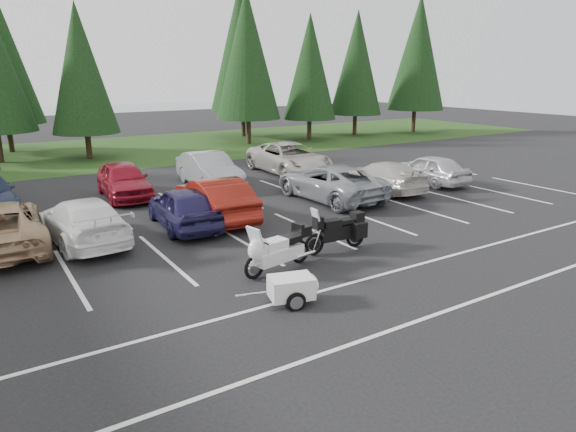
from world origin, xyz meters
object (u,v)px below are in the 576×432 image
(car_far_2, at_px, (124,180))
(adventure_motorcycle, at_px, (336,228))
(car_near_4, at_px, (183,207))
(car_far_4, at_px, (289,158))
(cargo_trailer, at_px, (291,290))
(car_near_6, at_px, (330,182))
(car_near_3, at_px, (83,221))
(car_far_3, at_px, (209,170))
(car_near_7, at_px, (383,176))
(car_near_5, at_px, (215,199))
(touring_motorcycle, at_px, (278,246))
(car_near_8, at_px, (429,169))

(car_far_2, xyz_separation_m, adventure_motorcycle, (3.60, -10.73, -0.04))
(car_near_4, relative_size, car_far_4, 0.74)
(cargo_trailer, bearing_deg, car_near_6, 63.44)
(car_near_4, relative_size, car_far_2, 0.95)
(car_near_6, bearing_deg, car_far_2, -36.40)
(car_near_3, relative_size, adventure_motorcycle, 2.05)
(car_near_6, relative_size, cargo_trailer, 3.67)
(car_near_3, relative_size, car_near_4, 1.14)
(car_far_3, bearing_deg, car_near_4, -119.70)
(car_far_3, relative_size, car_far_4, 0.83)
(car_far_4, bearing_deg, car_near_4, -140.61)
(car_near_3, bearing_deg, car_near_4, 173.15)
(car_near_7, bearing_deg, adventure_motorcycle, 41.05)
(adventure_motorcycle, bearing_deg, car_near_5, 109.93)
(car_far_3, relative_size, touring_motorcycle, 1.86)
(car_far_3, relative_size, adventure_motorcycle, 2.03)
(touring_motorcycle, bearing_deg, adventure_motorcycle, -0.10)
(car_near_3, relative_size, car_near_8, 1.18)
(cargo_trailer, bearing_deg, car_near_5, 93.96)
(car_near_7, bearing_deg, car_near_3, 4.70)
(car_near_8, relative_size, adventure_motorcycle, 1.74)
(adventure_motorcycle, bearing_deg, car_far_2, 111.19)
(car_near_8, bearing_deg, car_near_5, 1.25)
(car_far_3, distance_m, cargo_trailer, 13.81)
(car_near_3, distance_m, car_near_8, 16.65)
(car_near_3, bearing_deg, car_near_7, 177.97)
(car_near_4, xyz_separation_m, car_near_5, (1.40, 0.36, 0.06))
(car_near_3, relative_size, car_far_4, 0.84)
(car_near_7, height_order, car_near_8, car_near_8)
(cargo_trailer, bearing_deg, car_near_3, 128.47)
(car_near_3, bearing_deg, touring_motorcycle, 122.29)
(car_far_2, height_order, car_far_3, car_far_3)
(car_near_5, height_order, car_near_6, car_near_5)
(car_far_4, distance_m, adventure_motorcycle, 12.92)
(car_near_6, distance_m, cargo_trailer, 10.72)
(car_near_4, distance_m, car_near_6, 7.02)
(touring_motorcycle, bearing_deg, car_far_3, 64.19)
(cargo_trailer, bearing_deg, touring_motorcycle, 82.31)
(car_near_3, xyz_separation_m, car_near_5, (4.81, 0.18, 0.08))
(car_near_3, bearing_deg, car_far_3, -144.82)
(adventure_motorcycle, bearing_deg, car_near_6, 57.11)
(car_near_4, distance_m, car_near_7, 10.16)
(car_near_5, height_order, adventure_motorcycle, car_near_5)
(car_far_3, bearing_deg, cargo_trailer, -103.94)
(car_near_6, distance_m, touring_motorcycle, 8.70)
(car_far_2, relative_size, car_far_4, 0.77)
(car_near_4, relative_size, car_far_3, 0.89)
(car_near_8, relative_size, car_far_4, 0.71)
(car_near_7, distance_m, car_far_2, 11.87)
(car_far_3, distance_m, adventure_motorcycle, 10.83)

